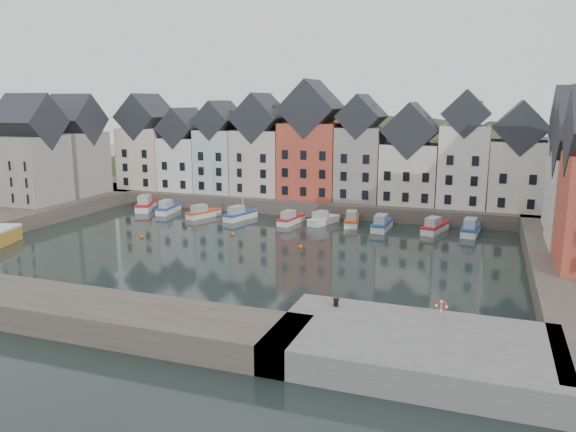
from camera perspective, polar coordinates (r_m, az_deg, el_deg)
The scene contains 20 objects.
ground at distance 62.26m, azimuth -5.43°, elevation -3.89°, with size 260.00×260.00×0.00m, color black.
far_quay at distance 89.43m, azimuth 2.72°, elevation 1.57°, with size 90.00×16.00×2.00m, color #493F38.
near_quay at distance 37.80m, azimuth 12.66°, elevation -13.07°, with size 18.00×10.00×2.00m, color #60605E.
near_wall at distance 50.56m, azimuth -26.97°, elevation -7.67°, with size 50.00×6.00×2.00m, color #493F38.
hillside at distance 118.34m, azimuth 6.36°, elevation -5.42°, with size 153.60×70.40×64.00m.
far_terrace at distance 85.59m, azimuth 4.45°, elevation 6.42°, with size 72.37×8.16×17.78m.
left_terrace at distance 91.94m, azimuth -22.65°, elevation 5.92°, with size 7.65×17.00×15.69m.
mooring_buoys at distance 68.56m, azimuth -6.58°, elevation -2.33°, with size 20.50×5.50×0.50m.
boat_a at distance 89.65m, azimuth -14.24°, elevation 1.11°, with size 4.52×7.15×2.63m.
boat_b at distance 86.56m, azimuth -12.09°, elevation 0.76°, with size 2.60×6.04×2.24m.
boat_c at distance 82.17m, azimuth -8.67°, elevation 0.29°, with size 3.58×5.80×2.13m.
boat_d at distance 80.07m, azimuth -4.94°, elevation 0.16°, with size 3.25×6.16×11.26m.
boat_e at distance 77.14m, azimuth 0.26°, elevation -0.32°, with size 2.54×5.67×2.10m.
boat_f at distance 76.99m, azimuth 3.56°, elevation -0.37°, with size 3.47×5.69×2.09m.
boat_g at distance 76.79m, azimuth 6.50°, elevation -0.42°, with size 2.80×6.11×2.26m.
boat_h at distance 74.56m, azimuth 9.51°, elevation -0.85°, with size 2.02×6.11×2.33m.
boat_i at distance 74.53m, azimuth 14.66°, elevation -1.09°, with size 3.28×6.19×2.27m.
boat_j at distance 74.66m, azimuth 18.06°, elevation -1.24°, with size 2.42×6.35×2.39m.
mooring_bollard at distance 41.26m, azimuth 4.90°, elevation -8.70°, with size 0.48×0.48×0.56m.
life_ring_post at distance 40.14m, azimuth 15.32°, elevation -8.84°, with size 0.80×0.17×1.30m.
Camera 1 is at (25.70, -54.22, 16.63)m, focal length 35.00 mm.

